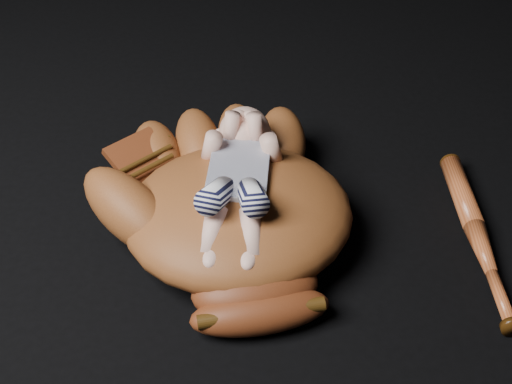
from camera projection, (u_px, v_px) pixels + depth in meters
baseball_glove at (238, 206)px, 1.13m from camera, size 0.52×0.58×0.16m
newborn_baby at (237, 180)px, 1.10m from camera, size 0.19×0.35×0.14m
baseball_bat at (478, 236)px, 1.16m from camera, size 0.05×0.39×0.04m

